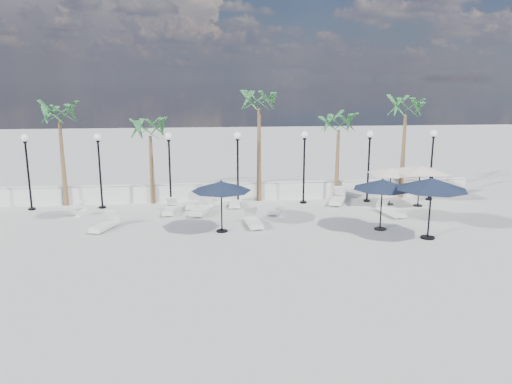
{
  "coord_description": "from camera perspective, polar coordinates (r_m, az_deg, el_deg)",
  "views": [
    {
      "loc": [
        -1.64,
        -19.02,
        6.49
      ],
      "look_at": [
        0.58,
        2.84,
        1.5
      ],
      "focal_mm": 35.0,
      "sensor_mm": 36.0,
      "label": 1
    }
  ],
  "objects": [
    {
      "name": "palm_4",
      "position": [
        28.52,
        16.75,
        8.72
      ],
      "size": [
        2.6,
        2.6,
        5.7
      ],
      "color": "brown",
      "rests_on": "ground"
    },
    {
      "name": "palm_2",
      "position": [
        26.51,
        0.36,
        9.83
      ],
      "size": [
        2.6,
        2.6,
        6.1
      ],
      "color": "brown",
      "rests_on": "ground"
    },
    {
      "name": "lamppost_2",
      "position": [
        25.9,
        -9.87,
        3.73
      ],
      "size": [
        0.36,
        0.36,
        3.84
      ],
      "color": "black",
      "rests_on": "ground"
    },
    {
      "name": "palm_0",
      "position": [
        27.4,
        -21.58,
        7.82
      ],
      "size": [
        2.6,
        2.6,
        5.5
      ],
      "color": "brown",
      "rests_on": "ground"
    },
    {
      "name": "lamppost_5",
      "position": [
        27.24,
        12.79,
        4.04
      ],
      "size": [
        0.36,
        0.36,
        3.84
      ],
      "color": "black",
      "rests_on": "ground"
    },
    {
      "name": "side_table_1",
      "position": [
        25.5,
        -19.79,
        -2.06
      ],
      "size": [
        0.49,
        0.49,
        0.47
      ],
      "color": "silver",
      "rests_on": "ground"
    },
    {
      "name": "parasol_navy_mid",
      "position": [
        22.27,
        14.25,
        0.84
      ],
      "size": [
        2.57,
        2.57,
        2.31
      ],
      "color": "black",
      "rests_on": "ground"
    },
    {
      "name": "parasol_cream_sq_b",
      "position": [
        26.95,
        15.19,
        2.6
      ],
      "size": [
        4.16,
        4.16,
        2.09
      ],
      "color": "black",
      "rests_on": "ground"
    },
    {
      "name": "lounger_2",
      "position": [
        25.0,
        -9.8,
        -1.95
      ],
      "size": [
        0.69,
        1.69,
        0.62
      ],
      "rotation": [
        0.0,
        0.0,
        -0.1
      ],
      "color": "silver",
      "rests_on": "ground"
    },
    {
      "name": "balustrade",
      "position": [
        27.25,
        -2.21,
        0.02
      ],
      "size": [
        26.0,
        0.3,
        1.01
      ],
      "color": "silver",
      "rests_on": "ground"
    },
    {
      "name": "parasol_navy_right",
      "position": [
        21.52,
        19.45,
        0.85
      ],
      "size": [
        2.93,
        2.93,
        2.63
      ],
      "color": "black",
      "rests_on": "ground"
    },
    {
      "name": "lounger_0",
      "position": [
        22.96,
        -16.93,
        -3.63
      ],
      "size": [
        1.13,
        1.8,
        0.64
      ],
      "rotation": [
        0.0,
        0.0,
        -0.37
      ],
      "color": "silver",
      "rests_on": "ground"
    },
    {
      "name": "lounger_5",
      "position": [
        22.53,
        -0.31,
        -3.35
      ],
      "size": [
        0.77,
        1.85,
        0.68
      ],
      "rotation": [
        0.0,
        0.0,
        0.1
      ],
      "color": "silver",
      "rests_on": "ground"
    },
    {
      "name": "lounger_7",
      "position": [
        26.91,
        9.31,
        -0.8
      ],
      "size": [
        1.32,
        2.0,
        0.72
      ],
      "rotation": [
        0.0,
        0.0,
        -0.41
      ],
      "color": "silver",
      "rests_on": "ground"
    },
    {
      "name": "parasol_navy_left",
      "position": [
        21.32,
        -3.99,
        0.65
      ],
      "size": [
        2.59,
        2.59,
        2.29
      ],
      "color": "black",
      "rests_on": "ground"
    },
    {
      "name": "lounger_3",
      "position": [
        26.05,
        -2.39,
        -1.15
      ],
      "size": [
        0.73,
        1.76,
        0.64
      ],
      "rotation": [
        0.0,
        0.0,
        -0.1
      ],
      "color": "silver",
      "rests_on": "ground"
    },
    {
      "name": "lounger_6",
      "position": [
        25.21,
        15.16,
        -2.02
      ],
      "size": [
        0.95,
        1.97,
        0.71
      ],
      "rotation": [
        0.0,
        0.0,
        0.18
      ],
      "color": "silver",
      "rests_on": "ground"
    },
    {
      "name": "ground",
      "position": [
        20.17,
        -0.83,
        -5.98
      ],
      "size": [
        100.0,
        100.0,
        0.0
      ],
      "primitive_type": "plane",
      "color": "#AEADA8",
      "rests_on": "ground"
    },
    {
      "name": "lounger_1",
      "position": [
        26.02,
        -7.31,
        -1.27
      ],
      "size": [
        0.67,
        1.72,
        0.63
      ],
      "rotation": [
        0.0,
        0.0,
        -0.07
      ],
      "color": "silver",
      "rests_on": "ground"
    },
    {
      "name": "side_table_2",
      "position": [
        24.02,
        2.78,
        -2.25
      ],
      "size": [
        0.45,
        0.45,
        0.43
      ],
      "color": "silver",
      "rests_on": "ground"
    },
    {
      "name": "lamppost_3",
      "position": [
        25.89,
        -2.1,
        3.9
      ],
      "size": [
        0.36,
        0.36,
        3.84
      ],
      "color": "black",
      "rests_on": "ground"
    },
    {
      "name": "lamppost_1",
      "position": [
        26.38,
        -17.48,
        3.49
      ],
      "size": [
        0.36,
        0.36,
        3.84
      ],
      "color": "black",
      "rests_on": "ground"
    },
    {
      "name": "side_table_0",
      "position": [
        26.67,
        -19.15,
        -1.39
      ],
      "size": [
        0.48,
        0.48,
        0.46
      ],
      "color": "silver",
      "rests_on": "ground"
    },
    {
      "name": "lamppost_4",
      "position": [
        26.34,
        5.53,
        4.01
      ],
      "size": [
        0.36,
        0.36,
        3.84
      ],
      "color": "black",
      "rests_on": "ground"
    },
    {
      "name": "palm_3",
      "position": [
        27.39,
        9.41,
        7.31
      ],
      "size": [
        2.6,
        2.6,
        4.9
      ],
      "color": "brown",
      "rests_on": "ground"
    },
    {
      "name": "lamppost_0",
      "position": [
        27.31,
        -24.7,
        3.2
      ],
      "size": [
        0.36,
        0.36,
        3.84
      ],
      "color": "black",
      "rests_on": "ground"
    },
    {
      "name": "lamppost_6",
      "position": [
        28.54,
        19.48,
        4.01
      ],
      "size": [
        0.36,
        0.36,
        3.84
      ],
      "color": "black",
      "rests_on": "ground"
    },
    {
      "name": "palm_1",
      "position": [
        26.62,
        -12.02,
        6.62
      ],
      "size": [
        2.6,
        2.6,
        4.7
      ],
      "color": "brown",
      "rests_on": "ground"
    },
    {
      "name": "parasol_cream_sq_a",
      "position": [
        27.02,
        18.3,
        2.81
      ],
      "size": [
        4.64,
        4.64,
        2.28
      ],
      "color": "black",
      "rests_on": "ground"
    },
    {
      "name": "lounger_4",
      "position": [
        24.75,
        -6.23,
        -1.86
      ],
      "size": [
        1.21,
        2.14,
        0.77
      ],
      "rotation": [
        0.0,
        0.0,
        -0.29
      ],
      "color": "silver",
      "rests_on": "ground"
    }
  ]
}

